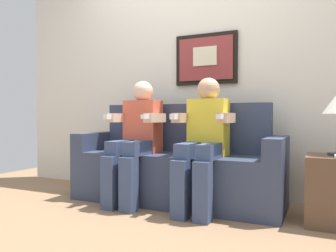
# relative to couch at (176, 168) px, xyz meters

# --- Properties ---
(ground_plane) EXTENTS (5.59, 5.59, 0.00)m
(ground_plane) POSITION_rel_couch_xyz_m (0.00, -0.33, -0.31)
(ground_plane) COLOR #8C6B4C
(back_wall_assembly) EXTENTS (4.30, 0.10, 2.60)m
(back_wall_assembly) POSITION_rel_couch_xyz_m (0.00, 0.44, 0.99)
(back_wall_assembly) COLOR silver
(back_wall_assembly) RESTS_ON ground_plane
(couch) EXTENTS (1.90, 0.58, 0.90)m
(couch) POSITION_rel_couch_xyz_m (0.00, 0.00, 0.00)
(couch) COLOR #333D56
(couch) RESTS_ON ground_plane
(person_on_left) EXTENTS (0.46, 0.56, 1.11)m
(person_on_left) POSITION_rel_couch_xyz_m (-0.32, -0.17, 0.29)
(person_on_left) COLOR #D8593F
(person_on_left) RESTS_ON ground_plane
(person_on_right) EXTENTS (0.46, 0.56, 1.11)m
(person_on_right) POSITION_rel_couch_xyz_m (0.32, -0.17, 0.29)
(person_on_right) COLOR yellow
(person_on_right) RESTS_ON ground_plane
(side_table_right) EXTENTS (0.40, 0.40, 0.50)m
(side_table_right) POSITION_rel_couch_xyz_m (1.30, -0.11, -0.06)
(side_table_right) COLOR brown
(side_table_right) RESTS_ON ground_plane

